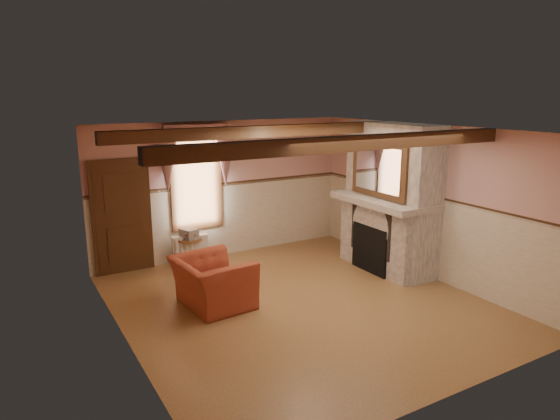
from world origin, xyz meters
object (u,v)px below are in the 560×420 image
side_table (190,251)px  bowl (381,194)px  radiator (190,250)px  oil_lamp (375,188)px  armchair (213,282)px  mantel_clock (367,188)px

side_table → bowl: size_ratio=1.58×
radiator → oil_lamp: (3.12, -1.83, 1.26)m
side_table → radiator: bearing=0.0°
radiator → oil_lamp: 3.83m
oil_lamp → radiator: bearing=149.6°
armchair → oil_lamp: (3.50, 0.22, 1.17)m
radiator → mantel_clock: bearing=-19.1°
mantel_clock → side_table: bearing=153.2°
mantel_clock → bowl: bearing=-90.0°
side_table → oil_lamp: 3.85m
side_table → radiator: size_ratio=0.79×
armchair → radiator: size_ratio=1.73×
radiator → armchair: bearing=-92.6°
armchair → radiator: 2.09m
armchair → bowl: size_ratio=3.49×
armchair → mantel_clock: (3.50, 0.47, 1.13)m
mantel_clock → oil_lamp: oil_lamp is taller
armchair → bowl: bowl is taller
armchair → mantel_clock: mantel_clock is taller
mantel_clock → armchair: bearing=-172.4°
bowl → mantel_clock: (0.00, 0.41, 0.06)m
oil_lamp → side_table: bearing=149.8°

